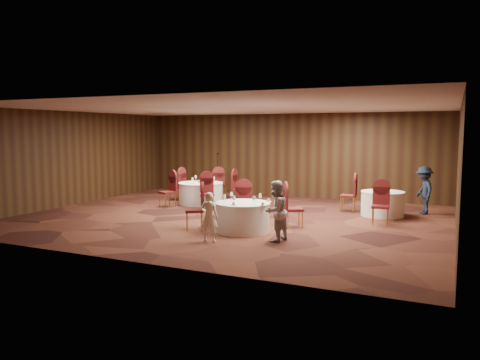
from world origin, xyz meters
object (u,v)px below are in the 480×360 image
at_px(table_left, 201,193).
at_px(woman_b, 275,211).
at_px(table_main, 243,217).
at_px(mic_stand, 217,184).
at_px(table_right, 382,203).
at_px(woman_a, 209,217).
at_px(man_c, 424,190).

height_order(table_left, woman_b, woman_b).
bearing_deg(table_main, woman_b, -29.81).
xyz_separation_m(table_left, mic_stand, (-0.24, 1.73, 0.13)).
bearing_deg(table_main, mic_stand, 123.30).
bearing_deg(table_right, woman_b, -112.25).
xyz_separation_m(woman_a, woman_b, (1.36, 0.69, 0.13)).
bearing_deg(mic_stand, table_main, -56.70).
height_order(table_main, mic_stand, mic_stand).
relative_size(table_right, woman_a, 1.10).
bearing_deg(table_left, man_c, 8.53).
height_order(table_main, woman_a, woman_a).
bearing_deg(table_right, table_main, -127.92).
bearing_deg(man_c, table_main, -62.71).
xyz_separation_m(table_right, mic_stand, (-6.35, 1.52, 0.13)).
bearing_deg(woman_b, table_left, -118.76).
bearing_deg(woman_a, man_c, -136.48).
bearing_deg(mic_stand, woman_b, -52.22).
relative_size(mic_stand, man_c, 1.16).
xyz_separation_m(table_left, table_right, (6.11, 0.21, 0.00)).
height_order(woman_a, man_c, man_c).
height_order(woman_a, woman_b, woman_b).
bearing_deg(table_left, mic_stand, 98.08).
bearing_deg(table_left, woman_b, -43.94).
bearing_deg(woman_a, mic_stand, -74.94).
distance_m(woman_a, woman_b, 1.53).
relative_size(table_main, woman_b, 0.99).
height_order(mic_stand, woman_a, mic_stand).
height_order(mic_stand, man_c, mic_stand).
distance_m(table_left, table_right, 6.11).
distance_m(table_main, table_right, 4.73).
height_order(table_main, man_c, man_c).
height_order(woman_b, man_c, man_c).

